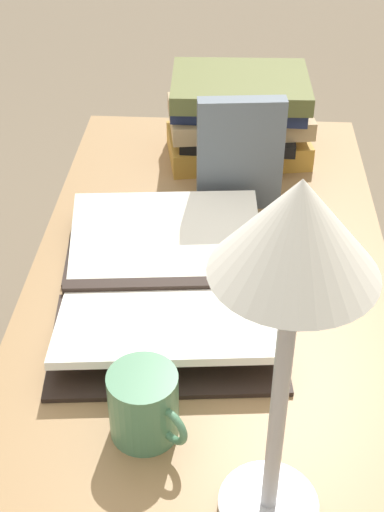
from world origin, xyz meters
The scene contains 6 objects.
reading_desk centered at (0.00, 0.00, 0.65)m, with size 1.32×0.61×0.77m.
open_book centered at (-0.02, -0.07, 0.79)m, with size 0.50×0.39×0.06m.
book_stack_tall centered at (-0.48, 0.04, 0.86)m, with size 0.22×0.31×0.18m.
book_standing_upright centered at (-0.29, 0.04, 0.88)m, with size 0.05×0.16×0.22m.
reading_lamp centered at (0.37, 0.08, 1.13)m, with size 0.15×0.15×0.45m.
coffee_mug centered at (0.27, -0.07, 0.82)m, with size 0.10×0.11×0.10m.
Camera 1 is at (0.87, 0.03, 1.51)m, focal length 50.00 mm.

